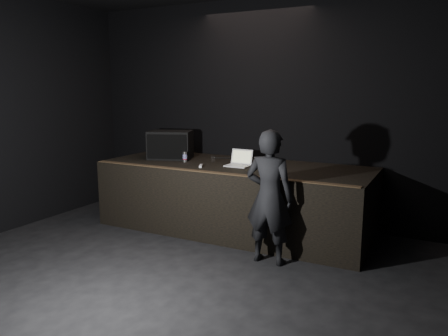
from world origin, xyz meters
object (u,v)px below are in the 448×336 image
laptop (239,162)px  beer_can (185,157)px  stage_monitor (170,145)px  stage_riser (234,197)px  person (269,197)px

laptop → beer_can: laptop is taller
stage_monitor → laptop: bearing=-24.4°
stage_riser → laptop: (0.11, -0.07, 0.56)m
beer_can → person: size_ratio=0.10×
stage_monitor → beer_can: size_ratio=4.95×
person → stage_riser: bearing=-45.9°
laptop → beer_can: bearing=-173.7°
person → stage_monitor: bearing=-25.3°
beer_can → person: 1.91m
stage_monitor → person: (2.09, -0.98, -0.40)m
laptop → person: person is taller
stage_riser → beer_can: 0.98m
stage_monitor → laptop: (1.27, -0.09, -0.16)m
stage_monitor → person: bearing=-45.3°
stage_riser → laptop: size_ratio=11.76×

